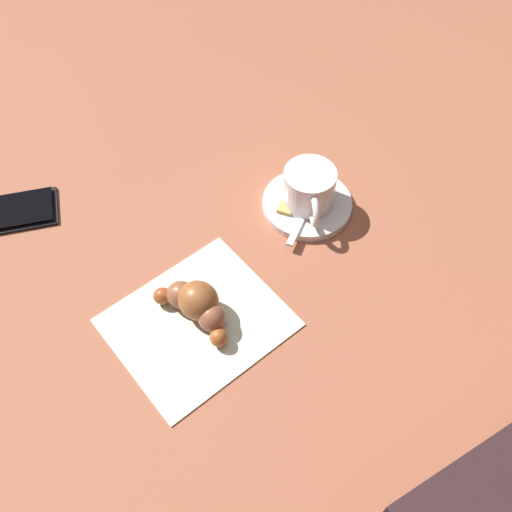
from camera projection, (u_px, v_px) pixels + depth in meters
name	position (u px, v px, depth m)	size (l,w,h in m)	color
ground_plane	(250.00, 253.00, 0.74)	(1.80, 1.80, 0.00)	#9B563D
saucer	(307.00, 204.00, 0.78)	(0.12, 0.12, 0.01)	silver
espresso_cup	(309.00, 188.00, 0.75)	(0.07, 0.09, 0.05)	silver
teaspoon	(310.00, 197.00, 0.78)	(0.11, 0.08, 0.01)	silver
sugar_packet	(290.00, 197.00, 0.78)	(0.06, 0.02, 0.01)	tan
napkin	(198.00, 322.00, 0.68)	(0.19, 0.17, 0.00)	silver
croissant	(197.00, 304.00, 0.67)	(0.07, 0.11, 0.05)	brown
cell_phone	(7.00, 213.00, 0.77)	(0.15, 0.11, 0.01)	black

